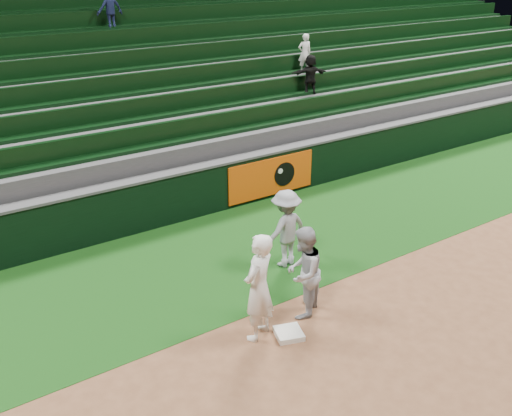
% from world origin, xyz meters
% --- Properties ---
extents(ground, '(70.00, 70.00, 0.00)m').
position_xyz_m(ground, '(0.00, 0.00, 0.00)').
color(ground, brown).
rests_on(ground, ground).
extents(foul_grass, '(36.00, 4.20, 0.01)m').
position_xyz_m(foul_grass, '(0.00, 3.00, 0.00)').
color(foul_grass, '#0D330C').
rests_on(foul_grass, ground).
extents(first_base, '(0.55, 0.55, 0.10)m').
position_xyz_m(first_base, '(-0.19, 0.04, 0.05)').
color(first_base, white).
rests_on(first_base, ground).
extents(first_baseman, '(0.82, 0.71, 1.89)m').
position_xyz_m(first_baseman, '(-0.61, 0.34, 0.94)').
color(first_baseman, white).
rests_on(first_baseman, ground).
extents(baserunner, '(1.03, 0.98, 1.67)m').
position_xyz_m(baserunner, '(0.40, 0.44, 0.84)').
color(baserunner, '#9EA1A8').
rests_on(baserunner, ground).
extents(base_coach, '(1.12, 0.74, 1.63)m').
position_xyz_m(base_coach, '(1.20, 2.01, 0.82)').
color(base_coach, gray).
rests_on(base_coach, foul_grass).
extents(field_wall, '(36.00, 0.45, 1.25)m').
position_xyz_m(field_wall, '(0.03, 5.20, 0.63)').
color(field_wall, black).
rests_on(field_wall, ground).
extents(stadium_seating, '(36.00, 5.95, 5.16)m').
position_xyz_m(stadium_seating, '(-0.00, 8.97, 1.70)').
color(stadium_seating, '#353437').
rests_on(stadium_seating, ground).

